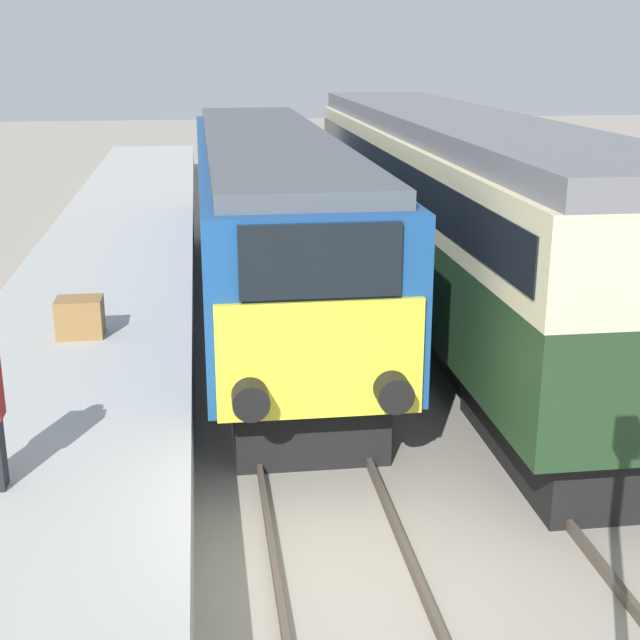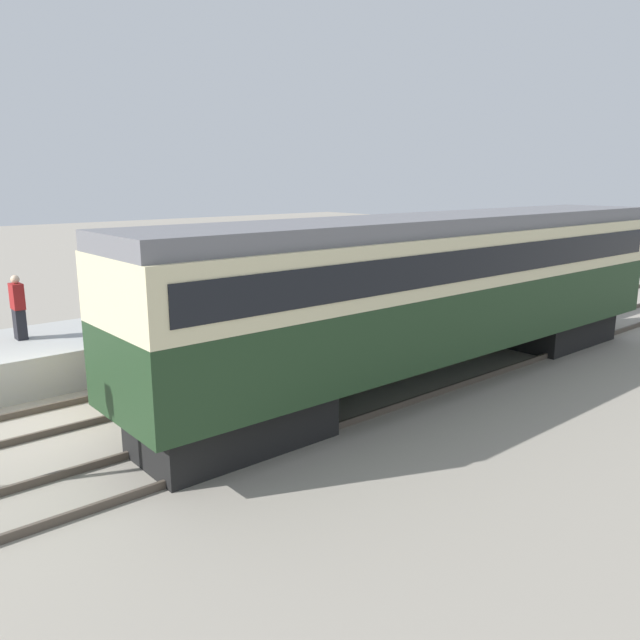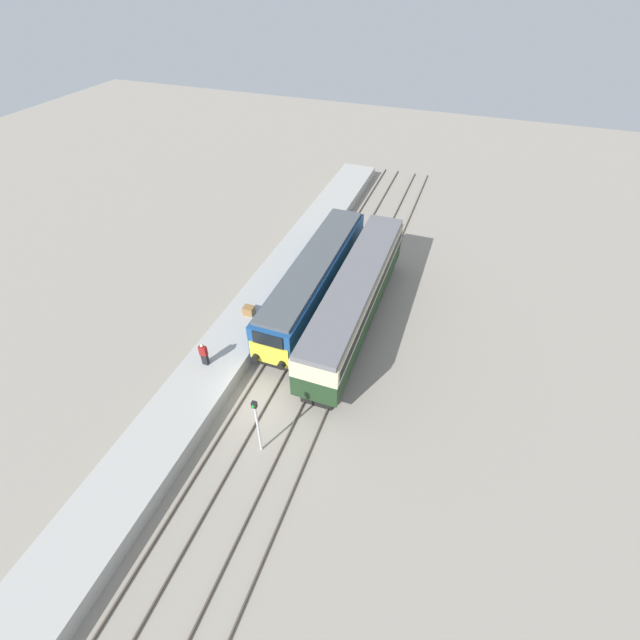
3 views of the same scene
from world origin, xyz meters
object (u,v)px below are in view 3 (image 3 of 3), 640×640
object	(u,v)px
signal_post	(257,423)
luggage_crate	(249,310)
passenger_carriage	(356,295)
person_on_platform	(204,354)
locomotive	(315,278)

from	to	relation	value
signal_post	luggage_crate	xyz separation A→B (m)	(-4.95, 8.53, -1.07)
passenger_carriage	signal_post	world-z (taller)	passenger_carriage
person_on_platform	passenger_carriage	bearing A→B (deg)	47.46
signal_post	locomotive	bearing A→B (deg)	97.72
luggage_crate	passenger_carriage	bearing A→B (deg)	21.75
locomotive	luggage_crate	distance (m)	5.23
passenger_carriage	luggage_crate	bearing A→B (deg)	-158.25
passenger_carriage	person_on_platform	bearing A→B (deg)	-132.54
locomotive	passenger_carriage	world-z (taller)	passenger_carriage
signal_post	person_on_platform	bearing A→B (deg)	145.97
locomotive	signal_post	size ratio (longest dim) A/B	3.98
passenger_carriage	luggage_crate	world-z (taller)	passenger_carriage
luggage_crate	signal_post	bearing A→B (deg)	-59.87
signal_post	passenger_carriage	bearing A→B (deg)	81.36
locomotive	luggage_crate	xyz separation A→B (m)	(-3.25, -4.01, -0.80)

